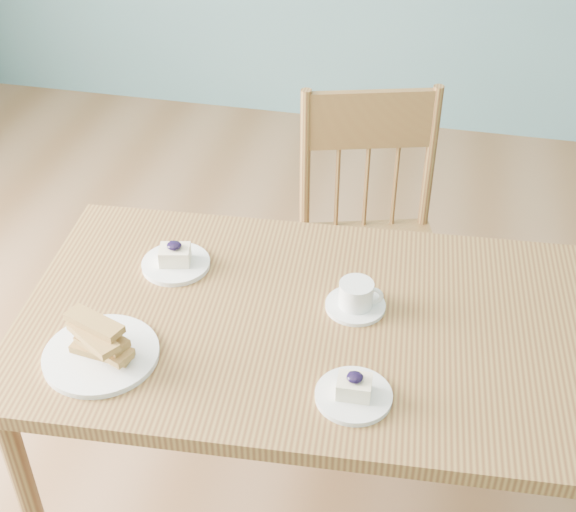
% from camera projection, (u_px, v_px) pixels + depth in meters
% --- Properties ---
extents(room, '(5.01, 5.01, 2.71)m').
position_uv_depth(room, '(458.00, 94.00, 1.13)').
color(room, '#8E6442').
rests_on(room, ground).
extents(dining_table, '(1.33, 0.82, 0.69)m').
position_uv_depth(dining_table, '(311.00, 342.00, 1.78)').
color(dining_table, olive).
rests_on(dining_table, ground).
extents(dining_chair, '(0.50, 0.49, 0.89)m').
position_uv_depth(dining_chair, '(370.00, 244.00, 2.36)').
color(dining_chair, olive).
rests_on(dining_chair, ground).
extents(cheesecake_plate_near, '(0.15, 0.15, 0.06)m').
position_uv_depth(cheesecake_plate_near, '(354.00, 392.00, 1.55)').
color(cheesecake_plate_near, white).
rests_on(cheesecake_plate_near, dining_table).
extents(cheesecake_plate_far, '(0.16, 0.16, 0.07)m').
position_uv_depth(cheesecake_plate_far, '(176.00, 260.00, 1.89)').
color(cheesecake_plate_far, white).
rests_on(cheesecake_plate_far, dining_table).
extents(coffee_cup, '(0.13, 0.13, 0.07)m').
position_uv_depth(coffee_cup, '(356.00, 297.00, 1.76)').
color(coffee_cup, white).
rests_on(coffee_cup, dining_table).
extents(biscotti_plate, '(0.24, 0.24, 0.09)m').
position_uv_depth(biscotti_plate, '(100.00, 347.00, 1.63)').
color(biscotti_plate, white).
rests_on(biscotti_plate, dining_table).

